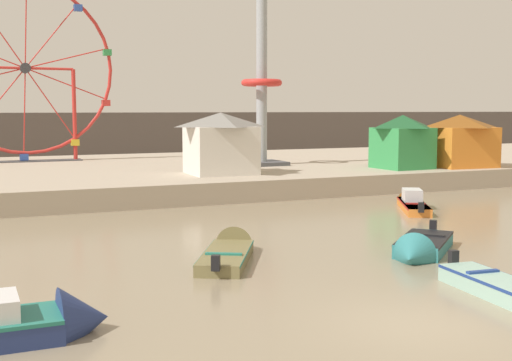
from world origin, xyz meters
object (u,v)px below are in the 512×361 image
object	(u,v)px
motorboat_teal_painted	(420,248)
carnival_booth_orange_canopy	(459,140)
motorboat_orange_hull	(411,202)
motorboat_seafoam	(510,291)
carnival_booth_green_kiosk	(402,141)
drop_tower_steel_tower	(262,74)
ferris_wheel_red_frame	(25,71)
motorboat_navy_blue	(10,325)
carnival_booth_white_ticket	(221,142)
motorboat_olive_wood	(230,250)

from	to	relation	value
motorboat_teal_painted	carnival_booth_orange_canopy	bearing A→B (deg)	-175.67
motorboat_orange_hull	motorboat_seafoam	xyz separation A→B (m)	(-7.46, -13.91, -0.03)
motorboat_orange_hull	carnival_booth_green_kiosk	size ratio (longest dim) A/B	1.58
drop_tower_steel_tower	ferris_wheel_red_frame	bearing A→B (deg)	146.73
drop_tower_steel_tower	motorboat_seafoam	bearing A→B (deg)	-101.62
drop_tower_steel_tower	carnival_booth_green_kiosk	world-z (taller)	drop_tower_steel_tower
motorboat_orange_hull	motorboat_seafoam	distance (m)	15.79
ferris_wheel_red_frame	carnival_booth_green_kiosk	size ratio (longest dim) A/B	3.66
motorboat_orange_hull	ferris_wheel_red_frame	size ratio (longest dim) A/B	0.43
motorboat_navy_blue	carnival_booth_white_ticket	bearing A→B (deg)	59.09
carnival_booth_green_kiosk	carnival_booth_white_ticket	bearing A→B (deg)	171.32
motorboat_navy_blue	motorboat_seafoam	world-z (taller)	motorboat_navy_blue
carnival_booth_green_kiosk	carnival_booth_orange_canopy	xyz separation A→B (m)	(4.04, -0.42, 0.00)
ferris_wheel_red_frame	carnival_booth_green_kiosk	bearing A→B (deg)	-35.76
carnival_booth_orange_canopy	motorboat_teal_painted	bearing A→B (deg)	-129.87
motorboat_navy_blue	motorboat_olive_wood	bearing A→B (deg)	38.43
motorboat_teal_painted	carnival_booth_white_ticket	xyz separation A→B (m)	(-0.11, 17.72, 2.65)
carnival_booth_orange_canopy	carnival_booth_green_kiosk	bearing A→B (deg)	177.85
motorboat_orange_hull	ferris_wheel_red_frame	distance (m)	28.17
drop_tower_steel_tower	carnival_booth_white_ticket	world-z (taller)	drop_tower_steel_tower
motorboat_seafoam	ferris_wheel_red_frame	xyz separation A→B (m)	(-8.07, 36.34, 7.06)
motorboat_orange_hull	motorboat_teal_painted	bearing A→B (deg)	173.70
motorboat_teal_painted	ferris_wheel_red_frame	distance (m)	33.38
motorboat_navy_blue	carnival_booth_green_kiosk	world-z (taller)	carnival_booth_green_kiosk
motorboat_olive_wood	carnival_booth_white_ticket	size ratio (longest dim) A/B	1.23
motorboat_navy_blue	ferris_wheel_red_frame	bearing A→B (deg)	84.44
motorboat_olive_wood	carnival_booth_white_ticket	bearing A→B (deg)	9.57
motorboat_seafoam	motorboat_orange_hull	bearing A→B (deg)	157.78
motorboat_navy_blue	motorboat_olive_wood	distance (m)	8.98
motorboat_navy_blue	drop_tower_steel_tower	distance (m)	31.37
drop_tower_steel_tower	carnival_booth_orange_canopy	xyz separation A→B (m)	(10.89, -6.24, -4.19)
motorboat_olive_wood	motorboat_teal_painted	xyz separation A→B (m)	(5.61, -2.46, 0.05)
motorboat_seafoam	motorboat_teal_painted	xyz separation A→B (m)	(1.14, 5.04, -0.00)
motorboat_seafoam	ferris_wheel_red_frame	size ratio (longest dim) A/B	0.35
motorboat_navy_blue	carnival_booth_orange_canopy	bearing A→B (deg)	34.54
ferris_wheel_red_frame	carnival_booth_white_ticket	distance (m)	16.93
motorboat_navy_blue	carnival_booth_orange_canopy	distance (m)	34.06
carnival_booth_orange_canopy	motorboat_orange_hull	bearing A→B (deg)	-137.65
motorboat_teal_painted	motorboat_orange_hull	bearing A→B (deg)	-167.40
carnival_booth_white_ticket	carnival_booth_green_kiosk	distance (m)	11.51
motorboat_navy_blue	ferris_wheel_red_frame	distance (m)	35.27
motorboat_teal_painted	motorboat_navy_blue	bearing A→B (deg)	-28.20
motorboat_orange_hull	carnival_booth_white_ticket	xyz separation A→B (m)	(-6.43, 8.85, 2.62)
motorboat_navy_blue	carnival_booth_white_ticket	world-z (taller)	carnival_booth_white_ticket
motorboat_orange_hull	ferris_wheel_red_frame	world-z (taller)	ferris_wheel_red_frame
motorboat_seafoam	motorboat_olive_wood	xyz separation A→B (m)	(-4.46, 7.50, -0.05)
motorboat_olive_wood	drop_tower_steel_tower	bearing A→B (deg)	2.44
motorboat_navy_blue	motorboat_olive_wood	xyz separation A→B (m)	(7.05, 5.56, -0.13)
ferris_wheel_red_frame	motorboat_olive_wood	bearing A→B (deg)	-82.88
motorboat_teal_painted	drop_tower_steel_tower	size ratio (longest dim) A/B	0.28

